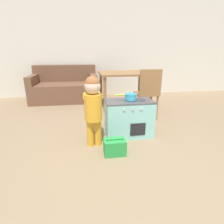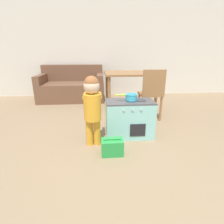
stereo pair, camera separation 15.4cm
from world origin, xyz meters
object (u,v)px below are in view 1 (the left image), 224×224
toy_basket (115,147)px  dining_table (124,77)px  toy_pot (130,96)px  couch (65,88)px  play_kitchen (129,118)px  dining_chair_near (148,93)px  child_figure (93,104)px

toy_basket → dining_table: (0.51, 1.85, 0.54)m
toy_pot → couch: couch is taller
play_kitchen → couch: (-1.06, 2.16, 0.05)m
dining_table → dining_chair_near: bearing=-73.7°
toy_pot → couch: 2.42m
child_figure → dining_table: bearing=65.5°
play_kitchen → child_figure: (-0.49, -0.21, 0.29)m
child_figure → toy_basket: bearing=-49.6°
dining_table → toy_basket: bearing=-105.5°
toy_basket → play_kitchen: bearing=59.3°
play_kitchen → toy_pot: bearing=2.2°
dining_table → couch: 1.54m
child_figure → dining_chair_near: size_ratio=1.00×
dining_chair_near → child_figure: bearing=-139.9°
toy_pot → dining_table: 1.41m
dining_chair_near → couch: (-1.52, 1.56, -0.16)m
dining_chair_near → couch: 2.19m
play_kitchen → toy_pot: (0.01, 0.00, 0.30)m
toy_basket → child_figure: bearing=130.4°
dining_table → dining_chair_near: 0.84m
couch → toy_pot: bearing=-63.6°
child_figure → toy_basket: (0.22, -0.25, -0.45)m
play_kitchen → dining_table: size_ratio=0.62×
dining_chair_near → couch: dining_chair_near is taller
couch → toy_basket: bearing=-73.3°
toy_pot → dining_chair_near: 0.76m
play_kitchen → dining_chair_near: size_ratio=0.74×
toy_pot → dining_chair_near: dining_chair_near is taller
child_figure → couch: bearing=103.5°
toy_pot → toy_basket: size_ratio=1.19×
play_kitchen → toy_pot: toy_pot is taller
child_figure → couch: 2.44m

